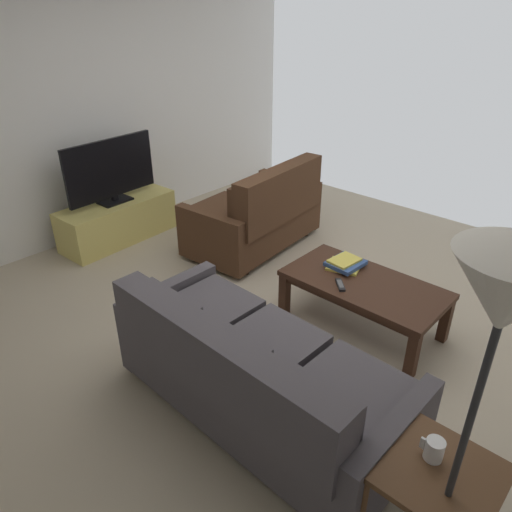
{
  "coord_description": "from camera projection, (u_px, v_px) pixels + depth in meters",
  "views": [
    {
      "loc": [
        -1.94,
        2.5,
        2.25
      ],
      "look_at": [
        0.09,
        0.28,
        0.63
      ],
      "focal_mm": 33.55,
      "sensor_mm": 36.0,
      "label": 1
    }
  ],
  "objects": [
    {
      "name": "sofa_main",
      "position": [
        253.0,
        373.0,
        2.77
      ],
      "size": [
        1.84,
        0.85,
        0.78
      ],
      "color": "black",
      "rests_on": "ground"
    },
    {
      "name": "floor_lamp",
      "position": [
        501.0,
        318.0,
        1.47
      ],
      "size": [
        0.37,
        0.37,
        1.61
      ],
      "color": "#262628",
      "rests_on": "ground"
    },
    {
      "name": "tv_remote",
      "position": [
        340.0,
        285.0,
        3.49
      ],
      "size": [
        0.14,
        0.14,
        0.02
      ],
      "color": "black",
      "rests_on": "coffee_table"
    },
    {
      "name": "book_stack",
      "position": [
        345.0,
        263.0,
        3.73
      ],
      "size": [
        0.3,
        0.29,
        0.07
      ],
      "color": "#E0CC4C",
      "rests_on": "coffee_table"
    },
    {
      "name": "ground_plane",
      "position": [
        288.0,
        317.0,
        3.85
      ],
      "size": [
        5.2,
        5.5,
        0.01
      ],
      "primitive_type": "cube",
      "color": "#B7A88E"
    },
    {
      "name": "loveseat_near",
      "position": [
        258.0,
        213.0,
        4.76
      ],
      "size": [
        0.9,
        1.45,
        0.88
      ],
      "color": "black",
      "rests_on": "ground"
    },
    {
      "name": "coffee_table",
      "position": [
        364.0,
        289.0,
        3.57
      ],
      "size": [
        1.18,
        0.62,
        0.4
      ],
      "color": "#3D2316",
      "rests_on": "ground"
    },
    {
      "name": "flat_tv",
      "position": [
        111.0,
        170.0,
        4.72
      ],
      "size": [
        0.22,
        1.0,
        0.64
      ],
      "color": "black",
      "rests_on": "tv_stand"
    },
    {
      "name": "tv_stand",
      "position": [
        118.0,
        221.0,
        4.98
      ],
      "size": [
        0.5,
        1.23,
        0.43
      ],
      "color": "#D8C666",
      "rests_on": "ground"
    },
    {
      "name": "end_table",
      "position": [
        436.0,
        485.0,
        2.01
      ],
      "size": [
        0.48,
        0.48,
        0.54
      ],
      "color": "brown",
      "rests_on": "ground"
    },
    {
      "name": "wall_right",
      "position": [
        88.0,
        97.0,
        4.72
      ],
      "size": [
        0.12,
        5.5,
        2.81
      ],
      "primitive_type": "cube",
      "color": "white",
      "rests_on": "ground"
    },
    {
      "name": "coffee_mug",
      "position": [
        434.0,
        450.0,
        2.0
      ],
      "size": [
        0.1,
        0.08,
        0.1
      ],
      "color": "white",
      "rests_on": "end_table"
    }
  ]
}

